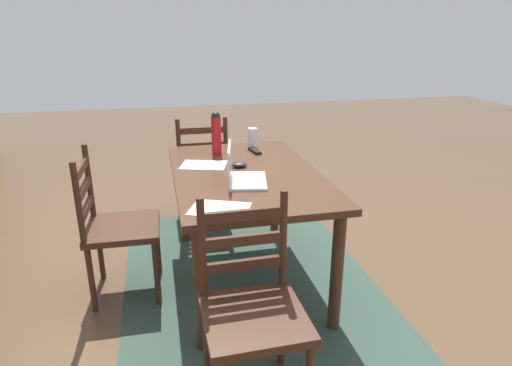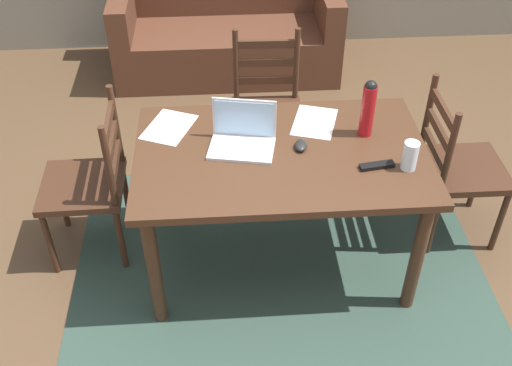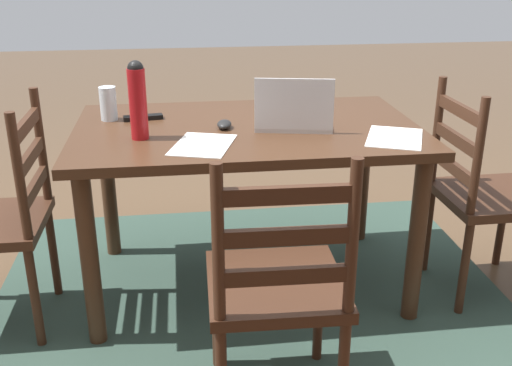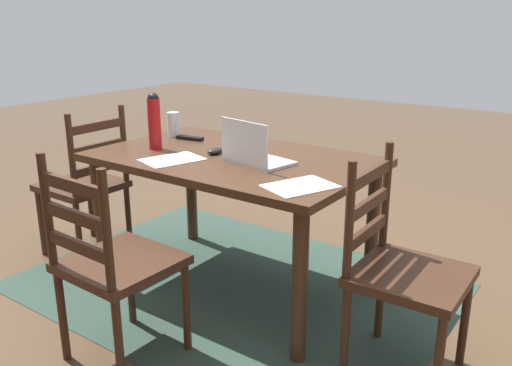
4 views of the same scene
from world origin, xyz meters
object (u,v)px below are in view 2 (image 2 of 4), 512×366
object	(u,v)px
dining_table	(281,167)
water_bottle	(368,107)
drinking_glass	(410,156)
chair_right_far	(458,168)
chair_far_head	(267,112)
tv_remote	(377,166)
laptop	(243,135)
couch	(226,27)
computer_mouse	(301,145)
chair_left_far	(90,184)

from	to	relation	value
dining_table	water_bottle	size ratio (longest dim) A/B	4.69
dining_table	drinking_glass	distance (m)	0.64
chair_right_far	chair_far_head	world-z (taller)	same
chair_right_far	water_bottle	world-z (taller)	water_bottle
chair_far_head	tv_remote	distance (m)	1.12
laptop	water_bottle	world-z (taller)	water_bottle
dining_table	chair_right_far	distance (m)	1.05
laptop	couch	bearing A→B (deg)	90.65
chair_right_far	drinking_glass	size ratio (longest dim) A/B	6.46
chair_right_far	water_bottle	bearing A→B (deg)	-174.12
dining_table	drinking_glass	world-z (taller)	drinking_glass
tv_remote	drinking_glass	bearing A→B (deg)	-105.13
chair_far_head	couch	world-z (taller)	couch
couch	drinking_glass	xyz separation A→B (m)	(0.80, -2.48, 0.48)
chair_right_far	couch	size ratio (longest dim) A/B	0.53
dining_table	chair_right_far	world-z (taller)	chair_right_far
dining_table	laptop	distance (m)	0.26
chair_right_far	water_bottle	distance (m)	0.74
computer_mouse	chair_far_head	bearing A→B (deg)	105.50
tv_remote	water_bottle	bearing A→B (deg)	-8.80
chair_right_far	dining_table	bearing A→B (deg)	-169.85
drinking_glass	computer_mouse	distance (m)	0.53
chair_right_far	computer_mouse	xyz separation A→B (m)	(-0.92, -0.16, 0.32)
chair_right_far	water_bottle	size ratio (longest dim) A/B	3.06
chair_left_far	laptop	world-z (taller)	laptop
couch	computer_mouse	xyz separation A→B (m)	(0.31, -2.28, 0.42)
couch	dining_table	bearing A→B (deg)	-84.72
dining_table	tv_remote	distance (m)	0.48
chair_right_far	laptop	xyz separation A→B (m)	(-1.21, -0.11, 0.36)
laptop	drinking_glass	size ratio (longest dim) A/B	2.42
chair_right_far	couch	bearing A→B (deg)	120.13
couch	water_bottle	size ratio (longest dim) A/B	5.79
couch	computer_mouse	distance (m)	2.34
chair_left_far	water_bottle	bearing A→B (deg)	-2.34
water_bottle	drinking_glass	xyz separation A→B (m)	(0.15, -0.30, -0.09)
chair_far_head	computer_mouse	bearing A→B (deg)	-83.08
tv_remote	chair_far_head	bearing A→B (deg)	15.34
dining_table	chair_far_head	bearing A→B (deg)	89.92
tv_remote	laptop	bearing A→B (deg)	60.95
computer_mouse	chair_right_far	bearing A→B (deg)	18.40
chair_far_head	laptop	world-z (taller)	laptop
chair_right_far	tv_remote	xyz separation A→B (m)	(-0.58, -0.34, 0.31)
couch	tv_remote	xyz separation A→B (m)	(0.66, -2.46, 0.42)
chair_left_far	computer_mouse	size ratio (longest dim) A/B	9.50
water_bottle	computer_mouse	xyz separation A→B (m)	(-0.34, -0.10, -0.14)
laptop	tv_remote	size ratio (longest dim) A/B	2.10
chair_left_far	water_bottle	world-z (taller)	water_bottle
water_bottle	tv_remote	bearing A→B (deg)	-89.96
drinking_glass	tv_remote	size ratio (longest dim) A/B	0.87
chair_far_head	laptop	bearing A→B (deg)	-104.10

